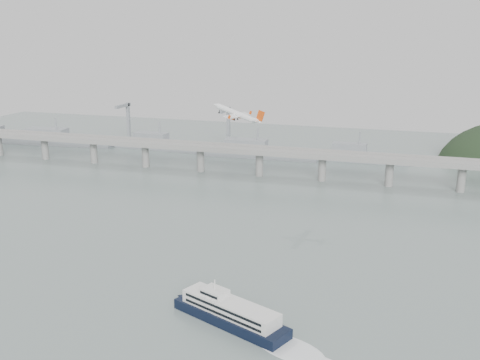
% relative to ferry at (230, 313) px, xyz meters
% --- Properties ---
extents(ground, '(900.00, 900.00, 0.00)m').
position_rel_ferry_xyz_m(ground, '(-22.13, 27.11, -4.36)').
color(ground, slate).
rests_on(ground, ground).
extents(bridge, '(800.00, 22.00, 23.90)m').
position_rel_ferry_xyz_m(bridge, '(-23.28, 227.11, 13.29)').
color(bridge, gray).
rests_on(bridge, ground).
extents(distant_fleet, '(453.00, 60.90, 40.00)m').
position_rel_ferry_xyz_m(distant_fleet, '(-177.48, 292.19, 1.86)').
color(distant_fleet, gray).
rests_on(distant_fleet, ground).
extents(ferry, '(80.70, 40.44, 16.09)m').
position_rel_ferry_xyz_m(ferry, '(0.00, 0.00, 0.00)').
color(ferry, black).
rests_on(ferry, ground).
extents(airliner, '(34.42, 31.25, 12.58)m').
position_rel_ferry_xyz_m(airliner, '(-37.63, 125.93, 59.75)').
color(airliner, white).
rests_on(airliner, ground).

